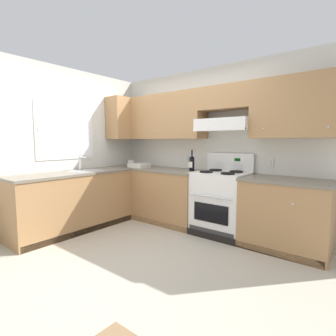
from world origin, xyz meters
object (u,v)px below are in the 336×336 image
at_px(wine_bottle, 192,163).
at_px(paper_towel_roll, 131,163).
at_px(bowl, 139,166).
at_px(stove, 221,202).

relative_size(wine_bottle, paper_towel_roll, 2.77).
distance_m(bowl, paper_towel_roll, 0.39).
relative_size(stove, wine_bottle, 3.55).
distance_m(wine_bottle, bowl, 1.08).
bearing_deg(bowl, wine_bottle, 5.78).
xyz_separation_m(stove, wine_bottle, (-0.53, 0.02, 0.56)).
height_order(stove, bowl, stove).
distance_m(stove, paper_towel_roll, 2.02).
bearing_deg(bowl, paper_towel_roll, 157.44).
distance_m(stove, wine_bottle, 0.77).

